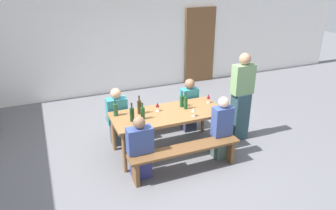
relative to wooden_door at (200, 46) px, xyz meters
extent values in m
plane|color=slate|center=(-2.30, -3.22, -1.05)|extent=(24.00, 24.00, 0.00)
cube|color=white|center=(-2.30, 0.14, 0.55)|extent=(14.00, 0.20, 3.20)
cube|color=brown|center=(0.00, 0.00, 0.00)|extent=(0.90, 0.06, 2.10)
cube|color=olive|center=(-2.30, -3.22, -0.33)|extent=(1.99, 0.86, 0.05)
cylinder|color=olive|center=(-3.21, -3.59, -0.70)|extent=(0.07, 0.07, 0.70)
cylinder|color=olive|center=(-1.39, -3.59, -0.70)|extent=(0.07, 0.07, 0.70)
cylinder|color=olive|center=(-3.21, -2.85, -0.70)|extent=(0.07, 0.07, 0.70)
cylinder|color=olive|center=(-1.39, -2.85, -0.70)|extent=(0.07, 0.07, 0.70)
cube|color=brown|center=(-2.30, -3.95, -0.62)|extent=(1.89, 0.30, 0.04)
cube|color=brown|center=(-3.14, -3.95, -0.84)|extent=(0.06, 0.24, 0.41)
cube|color=brown|center=(-1.46, -3.95, -0.84)|extent=(0.06, 0.24, 0.41)
cube|color=brown|center=(-2.30, -2.49, -0.62)|extent=(1.89, 0.30, 0.04)
cube|color=brown|center=(-3.14, -2.49, -0.84)|extent=(0.06, 0.24, 0.41)
cube|color=brown|center=(-1.46, -2.49, -0.84)|extent=(0.06, 0.24, 0.41)
cylinder|color=#332814|center=(-2.77, -3.05, -0.18)|extent=(0.07, 0.07, 0.24)
cylinder|color=#332814|center=(-2.77, -3.05, -0.02)|extent=(0.03, 0.03, 0.09)
cylinder|color=black|center=(-2.77, -3.05, 0.03)|extent=(0.03, 0.03, 0.01)
cylinder|color=#143319|center=(-2.97, -3.29, -0.19)|extent=(0.07, 0.07, 0.23)
cylinder|color=#143319|center=(-2.97, -3.29, -0.03)|extent=(0.03, 0.03, 0.09)
cylinder|color=black|center=(-2.97, -3.29, 0.02)|extent=(0.03, 0.03, 0.01)
cylinder|color=#194723|center=(-1.96, -3.06, -0.20)|extent=(0.07, 0.07, 0.21)
cylinder|color=#194723|center=(-1.96, -3.06, -0.06)|extent=(0.03, 0.03, 0.08)
cylinder|color=black|center=(-1.96, -3.06, -0.01)|extent=(0.03, 0.03, 0.01)
cylinder|color=#234C2D|center=(-3.17, -2.97, -0.19)|extent=(0.08, 0.08, 0.22)
cylinder|color=#234C2D|center=(-3.17, -2.97, -0.04)|extent=(0.03, 0.03, 0.08)
cylinder|color=black|center=(-3.17, -2.97, 0.00)|extent=(0.03, 0.03, 0.01)
cylinder|color=#194723|center=(-2.78, -3.28, -0.20)|extent=(0.07, 0.07, 0.20)
cylinder|color=#194723|center=(-2.78, -3.28, -0.06)|extent=(0.03, 0.03, 0.08)
cylinder|color=black|center=(-2.78, -3.28, -0.01)|extent=(0.03, 0.03, 0.01)
cylinder|color=#194723|center=(-1.94, -3.17, -0.19)|extent=(0.06, 0.06, 0.22)
cylinder|color=#194723|center=(-1.94, -3.17, -0.04)|extent=(0.02, 0.02, 0.08)
cylinder|color=black|center=(-1.94, -3.17, 0.01)|extent=(0.02, 0.02, 0.01)
cylinder|color=silver|center=(-1.43, -3.09, -0.30)|extent=(0.06, 0.06, 0.01)
cylinder|color=silver|center=(-1.43, -3.09, -0.26)|extent=(0.01, 0.01, 0.08)
cone|color=maroon|center=(-1.43, -3.09, -0.17)|extent=(0.06, 0.06, 0.09)
cylinder|color=silver|center=(-2.44, -3.08, -0.30)|extent=(0.06, 0.06, 0.01)
cylinder|color=silver|center=(-2.44, -3.08, -0.26)|extent=(0.01, 0.01, 0.08)
cone|color=maroon|center=(-2.44, -3.08, -0.18)|extent=(0.07, 0.07, 0.08)
cylinder|color=silver|center=(-1.95, -3.51, -0.30)|extent=(0.06, 0.06, 0.01)
cylinder|color=silver|center=(-1.95, -3.51, -0.25)|extent=(0.01, 0.01, 0.08)
cone|color=beige|center=(-1.95, -3.51, -0.18)|extent=(0.07, 0.07, 0.07)
cube|color=navy|center=(-3.01, -3.80, -0.83)|extent=(0.30, 0.24, 0.45)
cube|color=#384C8C|center=(-3.01, -3.80, -0.39)|extent=(0.40, 0.20, 0.42)
sphere|color=#846047|center=(-3.01, -3.80, -0.08)|extent=(0.19, 0.19, 0.19)
cube|color=#3E524B|center=(-1.55, -3.80, -0.83)|extent=(0.25, 0.24, 0.45)
cube|color=#384C8C|center=(-1.55, -3.80, -0.34)|extent=(0.33, 0.20, 0.52)
sphere|color=beige|center=(-1.55, -3.80, 0.01)|extent=(0.18, 0.18, 0.18)
cube|color=#424C51|center=(-3.08, -2.64, -0.83)|extent=(0.28, 0.24, 0.45)
cube|color=teal|center=(-3.08, -2.64, -0.36)|extent=(0.37, 0.20, 0.48)
sphere|color=tan|center=(-3.08, -2.64, -0.03)|extent=(0.19, 0.19, 0.19)
cube|color=#303348|center=(-1.60, -2.64, -0.83)|extent=(0.25, 0.24, 0.45)
cube|color=teal|center=(-1.60, -2.64, -0.37)|extent=(0.33, 0.20, 0.45)
sphere|color=#846047|center=(-1.60, -2.64, -0.05)|extent=(0.20, 0.20, 0.20)
cube|color=#29454F|center=(-0.86, -3.33, -0.58)|extent=(0.30, 0.24, 0.94)
cube|color=#729966|center=(-0.86, -3.33, 0.17)|extent=(0.40, 0.20, 0.56)
sphere|color=#A87A5B|center=(-0.86, -3.33, 0.55)|extent=(0.21, 0.21, 0.21)
camera|label=1|loc=(-4.25, -7.93, 2.08)|focal=34.27mm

